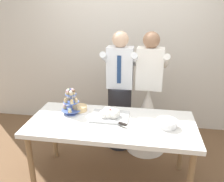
% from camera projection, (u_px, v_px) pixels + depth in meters
% --- Properties ---
extents(ground_plane, '(8.00, 8.00, 0.00)m').
position_uv_depth(ground_plane, '(111.00, 179.00, 2.76)').
color(ground_plane, brown).
extents(rear_wall, '(5.20, 0.10, 2.90)m').
position_uv_depth(rear_wall, '(126.00, 39.00, 3.59)').
color(rear_wall, beige).
rests_on(rear_wall, ground_plane).
extents(dessert_table, '(1.80, 0.80, 0.78)m').
position_uv_depth(dessert_table, '(111.00, 128.00, 2.51)').
color(dessert_table, white).
rests_on(dessert_table, ground_plane).
extents(cupcake_stand, '(0.23, 0.23, 0.31)m').
position_uv_depth(cupcake_stand, '(71.00, 103.00, 2.64)').
color(cupcake_stand, '#4C66B2').
rests_on(cupcake_stand, dessert_table).
extents(main_cake_tray, '(0.42, 0.37, 0.13)m').
position_uv_depth(main_cake_tray, '(110.00, 114.00, 2.55)').
color(main_cake_tray, silver).
rests_on(main_cake_tray, dessert_table).
extents(plate_stack, '(0.22, 0.21, 0.08)m').
position_uv_depth(plate_stack, '(167.00, 123.00, 2.37)').
color(plate_stack, white).
rests_on(plate_stack, dessert_table).
extents(round_cake, '(0.24, 0.24, 0.07)m').
position_uv_depth(round_cake, '(80.00, 109.00, 2.72)').
color(round_cake, white).
rests_on(round_cake, dessert_table).
extents(person_groom, '(0.46, 0.49, 1.66)m').
position_uv_depth(person_groom, '(120.00, 99.00, 3.15)').
color(person_groom, '#232328').
rests_on(person_groom, ground_plane).
extents(person_bride, '(0.56, 0.56, 1.66)m').
position_uv_depth(person_bride, '(147.00, 111.00, 3.16)').
color(person_bride, white).
rests_on(person_bride, ground_plane).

